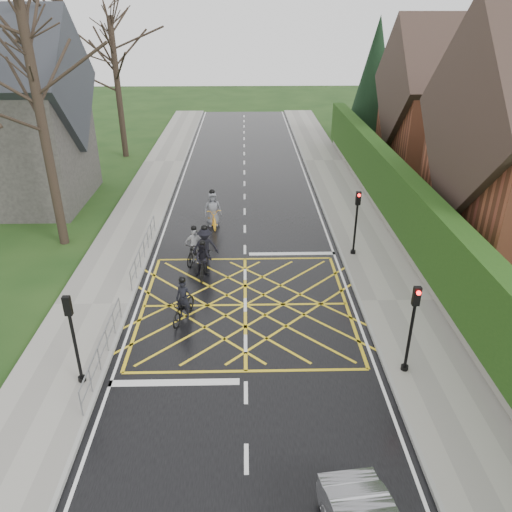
{
  "coord_description": "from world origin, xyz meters",
  "views": [
    {
      "loc": [
        0.04,
        -16.75,
        10.62
      ],
      "look_at": [
        0.46,
        1.73,
        1.3
      ],
      "focal_mm": 35.0,
      "sensor_mm": 36.0,
      "label": 1
    }
  ],
  "objects_px": {
    "cyclist_back": "(203,263)",
    "cyclist_mid": "(205,251)",
    "cyclist_rear": "(184,306)",
    "cyclist_front": "(195,249)",
    "cyclist_lead": "(213,213)"
  },
  "relations": [
    {
      "from": "cyclist_mid",
      "to": "cyclist_front",
      "type": "distance_m",
      "value": 0.61
    },
    {
      "from": "cyclist_front",
      "to": "cyclist_lead",
      "type": "height_order",
      "value": "cyclist_lead"
    },
    {
      "from": "cyclist_mid",
      "to": "cyclist_lead",
      "type": "xyz_separation_m",
      "value": [
        0.09,
        4.54,
        -0.01
      ]
    },
    {
      "from": "cyclist_rear",
      "to": "cyclist_back",
      "type": "distance_m",
      "value": 3.32
    },
    {
      "from": "cyclist_rear",
      "to": "cyclist_back",
      "type": "height_order",
      "value": "cyclist_rear"
    },
    {
      "from": "cyclist_mid",
      "to": "cyclist_lead",
      "type": "height_order",
      "value": "cyclist_lead"
    },
    {
      "from": "cyclist_mid",
      "to": "cyclist_front",
      "type": "height_order",
      "value": "cyclist_mid"
    },
    {
      "from": "cyclist_rear",
      "to": "cyclist_back",
      "type": "bearing_deg",
      "value": 99.29
    },
    {
      "from": "cyclist_mid",
      "to": "cyclist_back",
      "type": "bearing_deg",
      "value": -94.25
    },
    {
      "from": "cyclist_back",
      "to": "cyclist_lead",
      "type": "height_order",
      "value": "cyclist_lead"
    },
    {
      "from": "cyclist_mid",
      "to": "cyclist_rear",
      "type": "bearing_deg",
      "value": -100.31
    },
    {
      "from": "cyclist_back",
      "to": "cyclist_mid",
      "type": "xyz_separation_m",
      "value": [
        0.01,
        1.07,
        0.07
      ]
    },
    {
      "from": "cyclist_back",
      "to": "cyclist_mid",
      "type": "height_order",
      "value": "cyclist_mid"
    },
    {
      "from": "cyclist_back",
      "to": "cyclist_lead",
      "type": "relative_size",
      "value": 0.79
    },
    {
      "from": "cyclist_mid",
      "to": "cyclist_front",
      "type": "bearing_deg",
      "value": 143.15
    }
  ]
}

